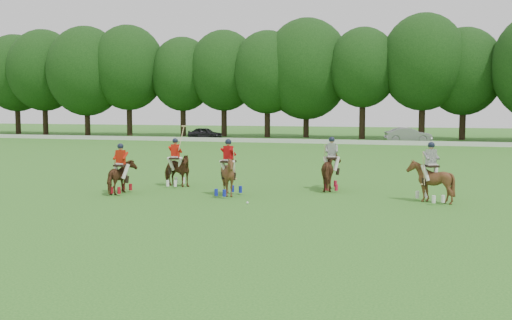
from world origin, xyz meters
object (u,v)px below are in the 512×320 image
(polo_red_b, at_px, (176,170))
(polo_stripe_a, at_px, (331,171))
(car_mid, at_px, (408,135))
(polo_ball, at_px, (247,203))
(polo_red_a, at_px, (121,176))
(car_left, at_px, (205,133))
(polo_stripe_b, at_px, (430,181))
(polo_red_c, at_px, (228,176))

(polo_red_b, xyz_separation_m, polo_stripe_a, (7.10, 0.84, 0.07))
(car_mid, height_order, polo_ball, car_mid)
(polo_red_a, bearing_deg, polo_stripe_a, 22.76)
(car_left, bearing_deg, polo_red_b, -159.51)
(car_left, height_order, polo_stripe_b, polo_stripe_b)
(polo_red_a, relative_size, polo_red_c, 0.91)
(polo_red_a, xyz_separation_m, polo_ball, (5.91, -0.92, -0.71))
(polo_red_c, bearing_deg, polo_red_a, -171.66)
(car_mid, relative_size, polo_red_b, 1.71)
(car_left, distance_m, polo_red_a, 42.15)
(car_left, relative_size, polo_red_c, 1.69)
(car_mid, relative_size, polo_stripe_a, 2.01)
(car_mid, distance_m, polo_red_c, 40.11)
(car_left, relative_size, car_mid, 0.84)
(polo_stripe_b, bearing_deg, polo_stripe_a, 153.39)
(car_left, distance_m, polo_ball, 45.08)
(polo_red_b, xyz_separation_m, polo_stripe_b, (11.26, -1.24, 0.05))
(car_mid, distance_m, polo_red_b, 38.78)
(polo_red_b, bearing_deg, polo_stripe_a, 6.78)
(polo_stripe_a, distance_m, polo_ball, 5.16)
(car_left, height_order, polo_red_c, polo_red_c)
(car_mid, relative_size, polo_red_a, 2.22)
(car_left, height_order, polo_stripe_a, polo_stripe_a)
(car_left, height_order, polo_ball, car_left)
(polo_red_b, bearing_deg, polo_red_a, -115.74)
(polo_red_c, xyz_separation_m, polo_stripe_b, (7.96, 0.76, -0.01))
(polo_red_a, xyz_separation_m, polo_stripe_b, (12.55, 1.44, 0.08))
(polo_red_b, relative_size, polo_stripe_a, 1.18)
(car_mid, relative_size, polo_red_c, 2.01)
(polo_red_a, xyz_separation_m, polo_red_c, (4.59, 0.67, 0.10))
(car_left, relative_size, polo_stripe_a, 1.69)
(car_mid, distance_m, polo_stripe_b, 38.95)
(car_left, bearing_deg, polo_ball, -155.53)
(polo_red_a, distance_m, polo_red_b, 2.97)
(polo_stripe_b, bearing_deg, polo_red_c, -174.52)
(polo_red_a, distance_m, polo_stripe_b, 12.63)
(polo_red_a, distance_m, polo_red_c, 4.64)
(polo_stripe_a, xyz_separation_m, polo_stripe_b, (4.16, -2.08, -0.02))
(polo_stripe_b, relative_size, polo_ball, 25.92)
(polo_stripe_b, bearing_deg, car_mid, 92.94)
(polo_ball, bearing_deg, polo_red_a, 171.10)
(car_left, bearing_deg, polo_red_c, -156.28)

